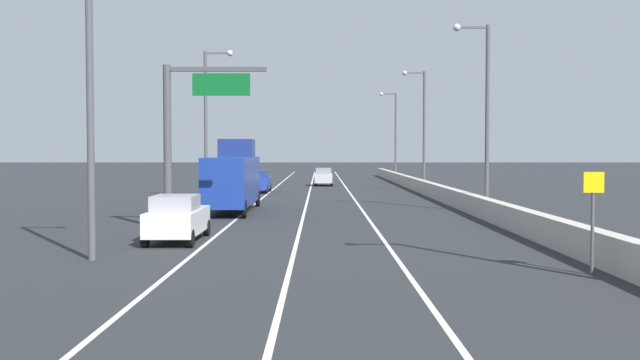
{
  "coord_description": "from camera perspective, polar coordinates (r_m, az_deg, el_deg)",
  "views": [
    {
      "loc": [
        -1.08,
        -4.71,
        3.6
      ],
      "look_at": [
        -1.3,
        52.17,
        1.3
      ],
      "focal_mm": 40.09,
      "sensor_mm": 36.0,
      "label": 1
    }
  ],
  "objects": [
    {
      "name": "jersey_barrier_right",
      "position": [
        45.67,
        11.35,
        -1.56
      ],
      "size": [
        0.6,
        120.0,
        1.1
      ],
      "primitive_type": "cube",
      "color": "#B2ADA3",
      "rests_on": "ground_plane"
    },
    {
      "name": "lamp_post_right_fourth",
      "position": [
        89.5,
        6.13,
        3.98
      ],
      "size": [
        2.14,
        0.44,
        10.92
      ],
      "color": "#4C4C51",
      "rests_on": "ground_plane"
    },
    {
      "name": "car_silver_1",
      "position": [
        74.32,
        0.52,
        0.25
      ],
      "size": [
        1.91,
        4.07,
        1.86
      ],
      "color": "#B7B7BC",
      "rests_on": "ground_plane"
    },
    {
      "name": "car_blue_2",
      "position": [
        62.14,
        -4.72,
        -0.11
      ],
      "size": [
        2.0,
        4.27,
        1.97
      ],
      "color": "#1E389E",
      "rests_on": "ground_plane"
    },
    {
      "name": "lane_stripe_center",
      "position": [
        59.83,
        -0.66,
        -1.13
      ],
      "size": [
        0.16,
        130.0,
        0.0
      ],
      "primitive_type": "cube",
      "color": "silver",
      "rests_on": "ground_plane"
    },
    {
      "name": "car_white_0",
      "position": [
        28.98,
        -11.09,
        -3.0
      ],
      "size": [
        1.94,
        4.63,
        1.87
      ],
      "color": "white",
      "rests_on": "ground_plane"
    },
    {
      "name": "lamp_post_left_near",
      "position": [
        24.7,
        -17.15,
        8.31
      ],
      "size": [
        2.14,
        0.44,
        10.92
      ],
      "color": "#4C4C51",
      "rests_on": "ground_plane"
    },
    {
      "name": "box_truck",
      "position": [
        42.82,
        -6.73,
        0.15
      ],
      "size": [
        2.48,
        9.69,
        4.34
      ],
      "color": "navy",
      "rests_on": "ground_plane"
    },
    {
      "name": "speed_advisory_sign",
      "position": [
        22.13,
        21.17,
        -2.6
      ],
      "size": [
        0.6,
        0.11,
        3.0
      ],
      "color": "#4C4C51",
      "rests_on": "ground_plane"
    },
    {
      "name": "lamp_post_right_third",
      "position": [
        65.85,
        8.34,
        4.57
      ],
      "size": [
        2.14,
        0.44,
        10.92
      ],
      "color": "#4C4C51",
      "rests_on": "ground_plane"
    },
    {
      "name": "lane_stripe_left",
      "position": [
        59.98,
        -4.0,
        -1.13
      ],
      "size": [
        0.16,
        130.0,
        0.0
      ],
      "primitive_type": "cube",
      "color": "silver",
      "rests_on": "ground_plane"
    },
    {
      "name": "lamp_post_left_mid",
      "position": [
        52.76,
        -8.63,
        5.14
      ],
      "size": [
        2.14,
        0.44,
        10.92
      ],
      "color": "#4C4C51",
      "rests_on": "ground_plane"
    },
    {
      "name": "lane_stripe_right",
      "position": [
        59.88,
        2.69,
        -1.13
      ],
      "size": [
        0.16,
        130.0,
        0.0
      ],
      "primitive_type": "cube",
      "color": "silver",
      "rests_on": "ground_plane"
    },
    {
      "name": "overhead_sign_gantry",
      "position": [
        32.97,
        -10.61,
        4.24
      ],
      "size": [
        4.68,
        0.36,
        7.5
      ],
      "color": "#47474C",
      "rests_on": "ground_plane"
    },
    {
      "name": "lamp_post_right_second",
      "position": [
        42.44,
        13.13,
        5.8
      ],
      "size": [
        2.14,
        0.44,
        10.92
      ],
      "color": "#4C4C51",
      "rests_on": "ground_plane"
    },
    {
      "name": "ground_plane",
      "position": [
        68.81,
        1.12,
        -0.68
      ],
      "size": [
        320.0,
        320.0,
        0.0
      ],
      "primitive_type": "plane",
      "color": "#26282B"
    }
  ]
}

